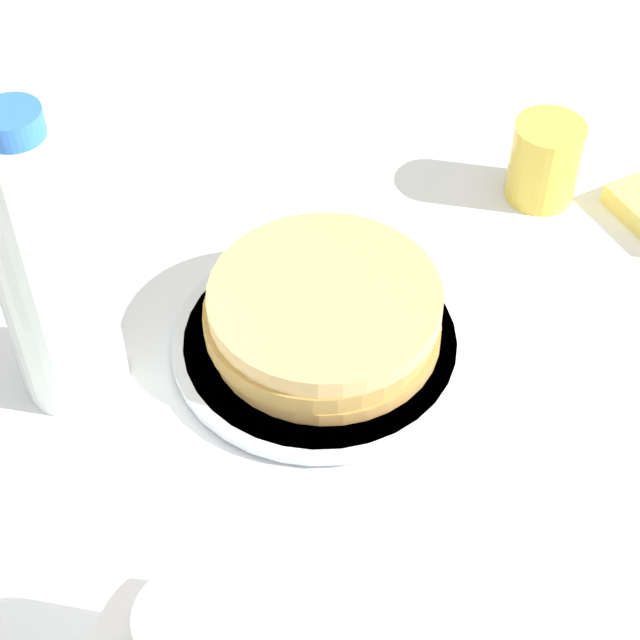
# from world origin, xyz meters

# --- Properties ---
(ground_plane) EXTENTS (4.00, 4.00, 0.00)m
(ground_plane) POSITION_xyz_m (0.00, 0.00, 0.00)
(ground_plane) COLOR white
(plate) EXTENTS (0.24, 0.24, 0.01)m
(plate) POSITION_xyz_m (-0.01, 0.02, 0.01)
(plate) COLOR silver
(plate) RESTS_ON ground_plane
(pancake_stack) EXTENTS (0.19, 0.19, 0.05)m
(pancake_stack) POSITION_xyz_m (-0.01, 0.02, 0.04)
(pancake_stack) COLOR #BD8945
(pancake_stack) RESTS_ON plate
(juice_glass) EXTENTS (0.06, 0.06, 0.08)m
(juice_glass) POSITION_xyz_m (-0.28, 0.01, 0.04)
(juice_glass) COLOR yellow
(juice_glass) RESTS_ON ground_plane
(water_bottle_mid) EXTENTS (0.08, 0.08, 0.25)m
(water_bottle_mid) POSITION_xyz_m (0.15, -0.08, 0.12)
(water_bottle_mid) COLOR silver
(water_bottle_mid) RESTS_ON ground_plane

